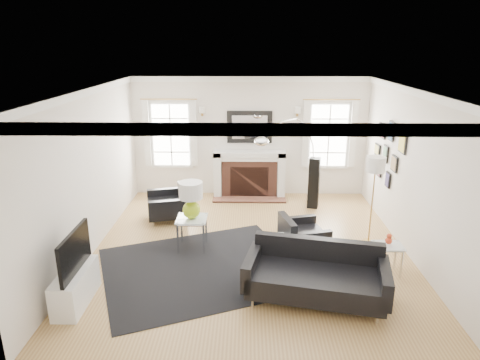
{
  "coord_description": "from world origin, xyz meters",
  "views": [
    {
      "loc": [
        -0.05,
        -6.9,
        3.5
      ],
      "look_at": [
        -0.18,
        0.3,
        1.2
      ],
      "focal_mm": 32.0,
      "sensor_mm": 36.0,
      "label": 1
    }
  ],
  "objects_px": {
    "coffee_table": "(303,245)",
    "arc_floor_lamp": "(289,161)",
    "gourd_lamp": "(191,198)",
    "sofa": "(316,275)",
    "armchair_right": "(301,236)",
    "armchair_left": "(170,205)",
    "fireplace": "(249,174)"
  },
  "relations": [
    {
      "from": "fireplace",
      "to": "gourd_lamp",
      "type": "distance_m",
      "value": 2.98
    },
    {
      "from": "armchair_left",
      "to": "armchair_right",
      "type": "bearing_deg",
      "value": -28.7
    },
    {
      "from": "sofa",
      "to": "coffee_table",
      "type": "distance_m",
      "value": 0.93
    },
    {
      "from": "sofa",
      "to": "gourd_lamp",
      "type": "bearing_deg",
      "value": 142.17
    },
    {
      "from": "sofa",
      "to": "arc_floor_lamp",
      "type": "bearing_deg",
      "value": 91.64
    },
    {
      "from": "coffee_table",
      "to": "fireplace",
      "type": "bearing_deg",
      "value": 104.34
    },
    {
      "from": "armchair_right",
      "to": "gourd_lamp",
      "type": "xyz_separation_m",
      "value": [
        -1.92,
        0.09,
        0.66
      ]
    },
    {
      "from": "fireplace",
      "to": "gourd_lamp",
      "type": "relative_size",
      "value": 2.56
    },
    {
      "from": "armchair_right",
      "to": "coffee_table",
      "type": "relative_size",
      "value": 1.07
    },
    {
      "from": "fireplace",
      "to": "gourd_lamp",
      "type": "height_order",
      "value": "gourd_lamp"
    },
    {
      "from": "gourd_lamp",
      "to": "sofa",
      "type": "bearing_deg",
      "value": -37.83
    },
    {
      "from": "coffee_table",
      "to": "arc_floor_lamp",
      "type": "relative_size",
      "value": 0.42
    },
    {
      "from": "gourd_lamp",
      "to": "armchair_right",
      "type": "bearing_deg",
      "value": -2.55
    },
    {
      "from": "armchair_left",
      "to": "coffee_table",
      "type": "distance_m",
      "value": 3.16
    },
    {
      "from": "fireplace",
      "to": "coffee_table",
      "type": "bearing_deg",
      "value": -75.66
    },
    {
      "from": "armchair_left",
      "to": "gourd_lamp",
      "type": "bearing_deg",
      "value": -64.19
    },
    {
      "from": "sofa",
      "to": "armchair_right",
      "type": "relative_size",
      "value": 2.24
    },
    {
      "from": "fireplace",
      "to": "gourd_lamp",
      "type": "xyz_separation_m",
      "value": [
        -1.02,
        -2.77,
        0.42
      ]
    },
    {
      "from": "gourd_lamp",
      "to": "arc_floor_lamp",
      "type": "xyz_separation_m",
      "value": [
        1.86,
        1.81,
        0.18
      ]
    },
    {
      "from": "armchair_left",
      "to": "armchair_right",
      "type": "xyz_separation_m",
      "value": [
        2.55,
        -1.4,
        -0.03
      ]
    },
    {
      "from": "armchair_right",
      "to": "gourd_lamp",
      "type": "bearing_deg",
      "value": 177.45
    },
    {
      "from": "armchair_left",
      "to": "coffee_table",
      "type": "relative_size",
      "value": 1.16
    },
    {
      "from": "sofa",
      "to": "armchair_left",
      "type": "relative_size",
      "value": 2.07
    },
    {
      "from": "coffee_table",
      "to": "arc_floor_lamp",
      "type": "height_order",
      "value": "arc_floor_lamp"
    },
    {
      "from": "fireplace",
      "to": "arc_floor_lamp",
      "type": "relative_size",
      "value": 0.8
    },
    {
      "from": "armchair_left",
      "to": "coffee_table",
      "type": "bearing_deg",
      "value": -37.12
    },
    {
      "from": "armchair_right",
      "to": "gourd_lamp",
      "type": "distance_m",
      "value": 2.03
    },
    {
      "from": "sofa",
      "to": "coffee_table",
      "type": "height_order",
      "value": "sofa"
    },
    {
      "from": "gourd_lamp",
      "to": "arc_floor_lamp",
      "type": "distance_m",
      "value": 2.61
    },
    {
      "from": "coffee_table",
      "to": "sofa",
      "type": "bearing_deg",
      "value": -85.19
    },
    {
      "from": "sofa",
      "to": "arc_floor_lamp",
      "type": "xyz_separation_m",
      "value": [
        -0.1,
        3.34,
        0.79
      ]
    },
    {
      "from": "sofa",
      "to": "coffee_table",
      "type": "bearing_deg",
      "value": 94.81
    }
  ]
}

